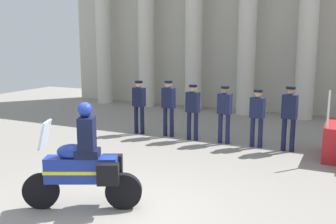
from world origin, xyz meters
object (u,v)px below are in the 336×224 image
object	(u,v)px
officer_in_row_3	(225,110)
officer_in_row_4	(257,114)
motorcycle_with_rider	(85,165)
officer_in_row_0	(139,103)
officer_in_row_1	(168,104)
officer_in_row_5	(289,113)
officer_in_row_2	(193,108)

from	to	relation	value
officer_in_row_3	officer_in_row_4	distance (m)	0.93
officer_in_row_4	motorcycle_with_rider	bearing A→B (deg)	79.39
officer_in_row_0	officer_in_row_1	bearing A→B (deg)	-166.71
officer_in_row_0	officer_in_row_5	size ratio (longest dim) A/B	0.97
officer_in_row_3	officer_in_row_5	bearing A→B (deg)	-173.64
officer_in_row_0	officer_in_row_2	bearing A→B (deg)	-172.80
officer_in_row_1	officer_in_row_4	xyz separation A→B (m)	(2.72, -0.06, -0.07)
officer_in_row_3	motorcycle_with_rider	world-z (taller)	motorcycle_with_rider
officer_in_row_0	motorcycle_with_rider	world-z (taller)	motorcycle_with_rider
officer_in_row_3	officer_in_row_4	bearing A→B (deg)	-171.79
officer_in_row_2	officer_in_row_3	bearing A→B (deg)	-169.54
officer_in_row_0	officer_in_row_2	xyz separation A→B (m)	(1.82, -0.02, -0.02)
officer_in_row_1	officer_in_row_0	bearing A→B (deg)	13.29
officer_in_row_1	officer_in_row_5	distance (m)	3.58
officer_in_row_2	motorcycle_with_rider	world-z (taller)	motorcycle_with_rider
officer_in_row_4	officer_in_row_2	bearing A→B (deg)	9.35
officer_in_row_1	motorcycle_with_rider	world-z (taller)	motorcycle_with_rider
officer_in_row_0	officer_in_row_4	world-z (taller)	officer_in_row_0
officer_in_row_0	motorcycle_with_rider	bearing A→B (deg)	117.93
officer_in_row_2	officer_in_row_0	bearing A→B (deg)	7.20
officer_in_row_1	officer_in_row_5	world-z (taller)	officer_in_row_5
officer_in_row_5	officer_in_row_0	bearing A→B (deg)	7.55
officer_in_row_2	officer_in_row_3	xyz separation A→B (m)	(0.95, 0.04, 0.00)
officer_in_row_0	motorcycle_with_rider	size ratio (longest dim) A/B	0.87
officer_in_row_4	officer_in_row_0	bearing A→B (deg)	8.29
officer_in_row_5	officer_in_row_4	bearing A→B (deg)	4.36
officer_in_row_0	officer_in_row_3	xyz separation A→B (m)	(2.77, 0.02, -0.02)
officer_in_row_2	motorcycle_with_rider	bearing A→B (deg)	99.07
motorcycle_with_rider	officer_in_row_5	bearing A→B (deg)	-142.02
officer_in_row_3	officer_in_row_2	bearing A→B (deg)	10.46
officer_in_row_2	officer_in_row_4	world-z (taller)	officer_in_row_2
officer_in_row_1	motorcycle_with_rider	xyz separation A→B (m)	(0.95, -5.37, -0.22)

